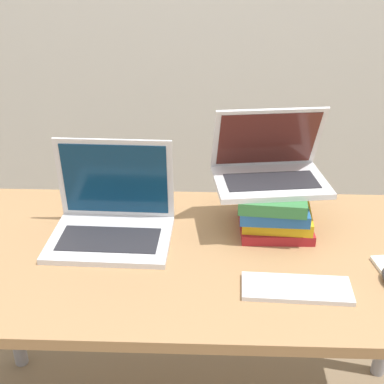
{
  "coord_description": "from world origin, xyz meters",
  "views": [
    {
      "loc": [
        0.03,
        -0.87,
        1.52
      ],
      "look_at": [
        -0.01,
        0.36,
        0.9
      ],
      "focal_mm": 50.0,
      "sensor_mm": 36.0,
      "label": 1
    }
  ],
  "objects_px": {
    "book_stack": "(274,208)",
    "laptop_on_books": "(269,167)",
    "laptop_left": "(112,219)",
    "wireless_keyboard": "(296,288)"
  },
  "relations": [
    {
      "from": "laptop_on_books",
      "to": "wireless_keyboard",
      "type": "bearing_deg",
      "value": -82.27
    },
    {
      "from": "laptop_left",
      "to": "book_stack",
      "type": "height_order",
      "value": "laptop_left"
    },
    {
      "from": "laptop_left",
      "to": "laptop_on_books",
      "type": "xyz_separation_m",
      "value": [
        0.44,
        0.1,
        0.12
      ]
    },
    {
      "from": "laptop_left",
      "to": "wireless_keyboard",
      "type": "xyz_separation_m",
      "value": [
        0.49,
        -0.24,
        -0.05
      ]
    },
    {
      "from": "book_stack",
      "to": "laptop_on_books",
      "type": "distance_m",
      "value": 0.12
    },
    {
      "from": "laptop_on_books",
      "to": "wireless_keyboard",
      "type": "height_order",
      "value": "laptop_on_books"
    },
    {
      "from": "laptop_left",
      "to": "book_stack",
      "type": "relative_size",
      "value": 1.44
    },
    {
      "from": "laptop_left",
      "to": "wireless_keyboard",
      "type": "distance_m",
      "value": 0.55
    },
    {
      "from": "book_stack",
      "to": "wireless_keyboard",
      "type": "distance_m",
      "value": 0.31
    },
    {
      "from": "laptop_left",
      "to": "book_stack",
      "type": "distance_m",
      "value": 0.46
    }
  ]
}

